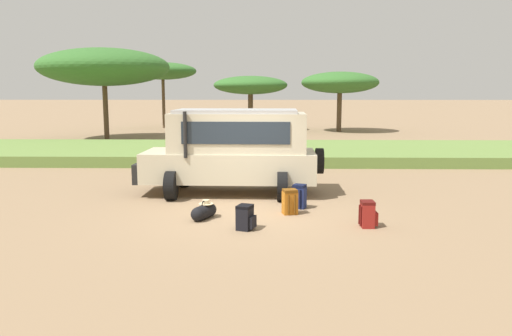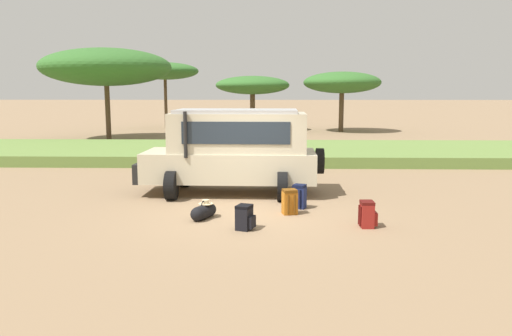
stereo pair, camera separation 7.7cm
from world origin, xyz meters
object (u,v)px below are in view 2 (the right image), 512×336
object	(u,v)px
backpack_near_rear_wheel	(367,215)
backpack_outermost	(299,197)
acacia_tree_centre_back	(253,85)
acacia_tree_right_mid	(342,83)
backpack_beside_front_wheel	(245,218)
backpack_cluster_center	(290,202)
safari_vehicle	(234,149)
acacia_tree_far_left	(106,67)
acacia_tree_left_mid	(165,71)
duffel_bag_low_black_case	(204,211)

from	to	relation	value
backpack_near_rear_wheel	backpack_outermost	xyz separation A→B (m)	(-1.38, 1.76, 0.02)
acacia_tree_centre_back	acacia_tree_right_mid	world-z (taller)	acacia_tree_right_mid
backpack_beside_front_wheel	backpack_cluster_center	distance (m)	1.73
backpack_near_rear_wheel	backpack_beside_front_wheel	bearing A→B (deg)	-174.59
safari_vehicle	acacia_tree_right_mid	size ratio (longest dim) A/B	0.95
backpack_beside_front_wheel	acacia_tree_far_left	bearing A→B (deg)	115.13
backpack_outermost	acacia_tree_left_mid	bearing A→B (deg)	108.17
safari_vehicle	duffel_bag_low_black_case	xyz separation A→B (m)	(-0.50, -2.95, -1.12)
safari_vehicle	backpack_near_rear_wheel	size ratio (longest dim) A/B	9.24
safari_vehicle	backpack_beside_front_wheel	distance (m)	4.00
acacia_tree_left_mid	acacia_tree_right_mid	bearing A→B (deg)	-13.72
backpack_beside_front_wheel	backpack_outermost	xyz separation A→B (m)	(1.30, 2.01, 0.04)
acacia_tree_left_mid	backpack_cluster_center	bearing A→B (deg)	-72.70
backpack_cluster_center	safari_vehicle	bearing A→B (deg)	122.10
backpack_cluster_center	acacia_tree_left_mid	xyz separation A→B (m)	(-8.88, 28.51, 4.23)
duffel_bag_low_black_case	acacia_tree_right_mid	bearing A→B (deg)	75.16
backpack_outermost	acacia_tree_centre_back	size ratio (longest dim) A/B	0.11
acacia_tree_left_mid	backpack_near_rear_wheel	bearing A→B (deg)	-70.44
acacia_tree_far_left	backpack_cluster_center	bearing A→B (deg)	-60.79
backpack_beside_front_wheel	backpack_near_rear_wheel	world-z (taller)	backpack_near_rear_wheel
backpack_cluster_center	acacia_tree_right_mid	xyz separation A→B (m)	(4.78, 25.17, 3.26)
duffel_bag_low_black_case	acacia_tree_centre_back	bearing A→B (deg)	89.49
acacia_tree_left_mid	acacia_tree_far_left	bearing A→B (deg)	-98.83
backpack_beside_front_wheel	acacia_tree_centre_back	xyz separation A→B (m)	(-0.77, 27.52, 3.12)
backpack_cluster_center	backpack_near_rear_wheel	world-z (taller)	backpack_cluster_center
acacia_tree_far_left	backpack_near_rear_wheel	bearing A→B (deg)	-58.59
backpack_cluster_center	backpack_near_rear_wheel	bearing A→B (deg)	-34.69
backpack_outermost	backpack_cluster_center	bearing A→B (deg)	-114.32
acacia_tree_centre_back	acacia_tree_left_mid	bearing A→B (deg)	161.40
backpack_beside_front_wheel	acacia_tree_centre_back	bearing A→B (deg)	91.60
backpack_cluster_center	duffel_bag_low_black_case	size ratio (longest dim) A/B	0.77
backpack_outermost	acacia_tree_centre_back	bearing A→B (deg)	94.62
duffel_bag_low_black_case	acacia_tree_right_mid	xyz separation A→B (m)	(6.81, 25.69, 3.39)
backpack_beside_front_wheel	duffel_bag_low_black_case	size ratio (longest dim) A/B	0.67
backpack_cluster_center	acacia_tree_right_mid	distance (m)	25.83
backpack_beside_front_wheel	backpack_cluster_center	xyz separation A→B (m)	(1.02, 1.40, 0.04)
backpack_near_rear_wheel	safari_vehicle	bearing A→B (deg)	131.65
safari_vehicle	acacia_tree_far_left	bearing A→B (deg)	118.76
acacia_tree_right_mid	safari_vehicle	bearing A→B (deg)	-105.50
backpack_beside_front_wheel	backpack_outermost	distance (m)	2.39
acacia_tree_left_mid	safari_vehicle	bearing A→B (deg)	-74.25
backpack_near_rear_wheel	acacia_tree_left_mid	world-z (taller)	acacia_tree_left_mid
duffel_bag_low_black_case	safari_vehicle	bearing A→B (deg)	80.38
safari_vehicle	backpack_outermost	world-z (taller)	safari_vehicle
duffel_bag_low_black_case	acacia_tree_centre_back	xyz separation A→B (m)	(0.24, 26.64, 3.21)
backpack_beside_front_wheel	acacia_tree_centre_back	world-z (taller)	acacia_tree_centre_back
safari_vehicle	backpack_near_rear_wheel	distance (m)	4.90
backpack_cluster_center	backpack_outermost	bearing A→B (deg)	65.68
backpack_cluster_center	duffel_bag_low_black_case	xyz separation A→B (m)	(-2.03, -0.52, -0.12)
backpack_near_rear_wheel	duffel_bag_low_black_case	bearing A→B (deg)	170.29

